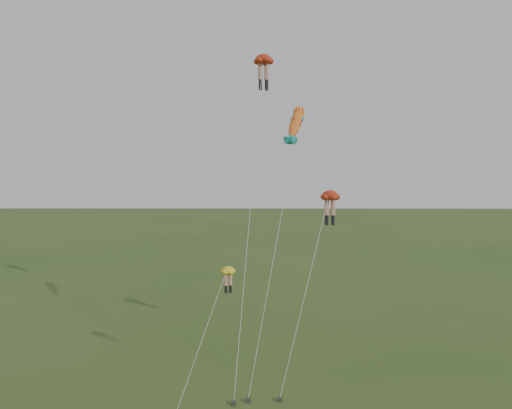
{
  "coord_description": "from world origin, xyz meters",
  "views": [
    {
      "loc": [
        1.04,
        -35.08,
        14.27
      ],
      "look_at": [
        0.74,
        6.0,
        11.39
      ],
      "focal_mm": 40.0,
      "sensor_mm": 36.0,
      "label": 1
    }
  ],
  "objects": [
    {
      "name": "fish_kite",
      "position": [
        3.55,
        5.28,
        17.16
      ],
      "size": [
        4.29,
        8.75,
        18.73
      ],
      "rotation": [
        0.76,
        0.0,
        -0.35
      ],
      "color": "yellow",
      "rests_on": "ground"
    },
    {
      "name": "ground",
      "position": [
        0.0,
        0.0,
        0.0
      ],
      "size": [
        300.0,
        300.0,
        0.0
      ],
      "primitive_type": "plane",
      "color": "#2D4819",
      "rests_on": "ground"
    },
    {
      "name": "legs_kite_yellow",
      "position": [
        -1.12,
        1.02,
        7.08
      ],
      "size": [
        3.49,
        5.71,
        7.74
      ],
      "rotation": [
        0.0,
        0.0,
        0.41
      ],
      "color": "yellow",
      "rests_on": "ground"
    },
    {
      "name": "legs_kite_red_high",
      "position": [
        1.28,
        10.69,
        22.16
      ],
      "size": [
        2.94,
        14.14,
        23.05
      ],
      "rotation": [
        0.0,
        0.0,
        0.23
      ],
      "color": "#B02812",
      "rests_on": "ground"
    },
    {
      "name": "legs_kite_red_mid",
      "position": [
        6.09,
        6.26,
        11.69
      ],
      "size": [
        4.78,
        8.88,
        12.42
      ],
      "rotation": [
        0.0,
        0.0,
        0.04
      ],
      "color": "#B02812",
      "rests_on": "ground"
    }
  ]
}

